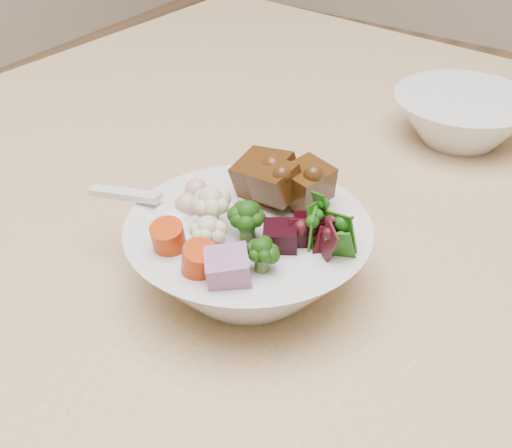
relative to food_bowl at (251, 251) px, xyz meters
name	(u,v)px	position (x,y,z in m)	size (l,w,h in m)	color
food_bowl	(251,251)	(0.00, 0.00, 0.00)	(0.20, 0.20, 0.11)	silver
soup_spoon	(160,208)	(-0.08, -0.02, 0.02)	(0.10, 0.03, 0.02)	silver
side_bowl	(462,118)	(0.04, 0.35, -0.01)	(0.16, 0.16, 0.05)	silver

